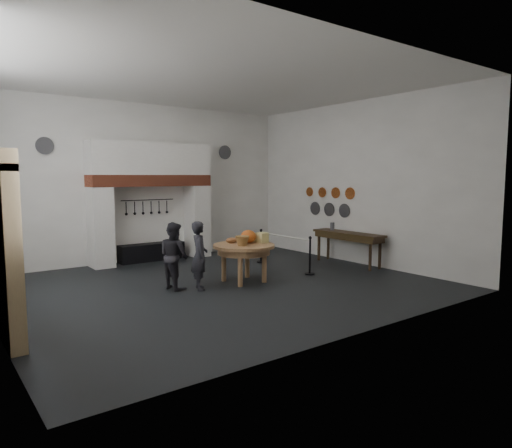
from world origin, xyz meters
TOP-DOWN VIEW (x-y plane):
  - floor at (0.00, 0.00)m, footprint 9.00×8.00m
  - ceiling at (0.00, 0.00)m, footprint 9.00×8.00m
  - wall_back at (0.00, 4.00)m, footprint 9.00×0.02m
  - wall_front at (0.00, -4.00)m, footprint 9.00×0.02m
  - wall_right at (4.50, 0.00)m, footprint 0.02×8.00m
  - chimney_pier_left at (-1.48, 3.65)m, footprint 0.55×0.70m
  - chimney_pier_right at (1.48, 3.65)m, footprint 0.55×0.70m
  - hearth_brick_band at (0.00, 3.65)m, footprint 3.50×0.72m
  - chimney_hood at (0.00, 3.65)m, footprint 3.50×0.70m
  - iron_range at (0.00, 3.72)m, footprint 1.90×0.45m
  - utensil_rail at (0.00, 3.92)m, footprint 1.60×0.02m
  - door_jamb_near at (-4.38, -1.70)m, footprint 0.22×0.30m
  - work_table at (0.60, -0.07)m, footprint 1.70×1.70m
  - pumpkin at (0.80, 0.03)m, footprint 0.36×0.36m
  - cheese_block_big at (1.10, -0.12)m, footprint 0.22×0.22m
  - cheese_block_small at (1.08, 0.18)m, footprint 0.18×0.18m
  - wicker_basket at (0.45, -0.22)m, footprint 0.38×0.38m
  - bread_loaf at (0.50, 0.28)m, footprint 0.31×0.18m
  - visitor_near at (-0.58, -0.09)m, footprint 0.51×0.63m
  - visitor_far at (-0.98, 0.31)m, footprint 0.64×0.78m
  - side_table at (4.10, -0.09)m, footprint 0.55×2.20m
  - pewter_jug at (4.10, 0.51)m, footprint 0.12×0.12m
  - copper_pan_a at (4.46, 0.20)m, footprint 0.03×0.34m
  - copper_pan_b at (4.46, 0.75)m, footprint 0.03×0.32m
  - copper_pan_c at (4.46, 1.30)m, footprint 0.03×0.30m
  - copper_pan_d at (4.46, 1.85)m, footprint 0.03×0.28m
  - pewter_plate_left at (4.46, 0.40)m, footprint 0.03×0.40m
  - pewter_plate_mid at (4.46, 1.00)m, footprint 0.03×0.40m
  - pewter_plate_right at (4.46, 1.60)m, footprint 0.03×0.40m
  - pewter_plate_back_left at (-2.70, 3.96)m, footprint 0.44×0.03m
  - pewter_plate_back_right at (2.70, 3.96)m, footprint 0.44×0.03m
  - barrier_post_near at (2.37, -0.40)m, footprint 0.05×0.05m
  - barrier_post_far at (2.37, 1.60)m, footprint 0.05×0.05m
  - barrier_rope at (2.37, 0.60)m, footprint 0.04×2.00m

SIDE VIEW (x-z plane):
  - floor at x=0.00m, z-range -0.01..0.01m
  - iron_range at x=0.00m, z-range 0.00..0.50m
  - barrier_post_near at x=2.37m, z-range 0.00..0.90m
  - barrier_post_far at x=2.37m, z-range 0.00..0.90m
  - visitor_far at x=-0.98m, z-range 0.00..1.45m
  - visitor_near at x=-0.58m, z-range 0.00..1.48m
  - work_table at x=0.60m, z-range 0.80..0.88m
  - barrier_rope at x=2.37m, z-range 0.83..0.87m
  - side_table at x=4.10m, z-range 0.84..0.90m
  - bread_loaf at x=0.50m, z-range 0.87..1.01m
  - cheese_block_small at x=1.08m, z-range 0.88..1.07m
  - wicker_basket at x=0.45m, z-range 0.88..1.09m
  - cheese_block_big at x=1.10m, z-range 0.88..1.11m
  - pewter_jug at x=4.10m, z-range 0.90..1.12m
  - pumpkin at x=0.80m, z-range 0.88..1.18m
  - chimney_pier_left at x=-1.48m, z-range 0.00..2.15m
  - chimney_pier_right at x=1.48m, z-range 0.00..2.15m
  - door_jamb_near at x=-4.38m, z-range 0.00..2.60m
  - pewter_plate_left at x=4.46m, z-range 1.25..1.65m
  - pewter_plate_mid at x=4.46m, z-range 1.25..1.65m
  - pewter_plate_right at x=4.46m, z-range 1.25..1.65m
  - utensil_rail at x=0.00m, z-range 1.74..1.76m
  - copper_pan_b at x=4.46m, z-range 1.79..2.11m
  - copper_pan_d at x=4.46m, z-range 1.81..2.09m
  - copper_pan_a at x=4.46m, z-range 1.78..2.12m
  - copper_pan_c at x=4.46m, z-range 1.80..2.10m
  - wall_back at x=0.00m, z-range 0.00..4.50m
  - wall_front at x=0.00m, z-range 0.00..4.50m
  - wall_right at x=4.50m, z-range 0.00..4.50m
  - hearth_brick_band at x=0.00m, z-range 2.15..2.47m
  - chimney_hood at x=0.00m, z-range 2.47..3.37m
  - pewter_plate_back_left at x=-2.70m, z-range 2.98..3.42m
  - pewter_plate_back_right at x=2.70m, z-range 2.98..3.42m
  - ceiling at x=0.00m, z-range 4.49..4.51m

